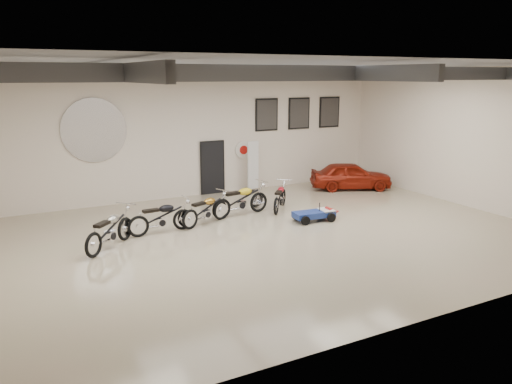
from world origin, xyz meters
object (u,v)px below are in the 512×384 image
go_kart (318,211)px  motorcycle_gold (206,209)px  motorcycle_silver (109,229)px  motorcycle_yellow (240,199)px  motorcycle_black (161,217)px  vintage_car (351,176)px  banner_stand (253,168)px  motorcycle_red (280,197)px

go_kart → motorcycle_gold: bearing=165.0°
motorcycle_silver → motorcycle_yellow: 4.85m
motorcycle_black → vintage_car: vintage_car is taller
banner_stand → go_kart: bearing=-103.9°
banner_stand → motorcycle_silver: (-6.73, -4.36, -0.45)m
motorcycle_yellow → vintage_car: vintage_car is taller
motorcycle_gold → go_kart: size_ratio=1.17×
banner_stand → motorcycle_silver: size_ratio=0.94×
motorcycle_silver → motorcycle_yellow: motorcycle_yellow is taller
motorcycle_silver → motorcycle_gold: size_ratio=1.08×
motorcycle_silver → motorcycle_red: 6.39m
motorcycle_silver → vintage_car: size_ratio=0.63×
banner_stand → motorcycle_black: (-5.06, -3.69, -0.48)m
banner_stand → motorcycle_silver: 8.03m
motorcycle_red → motorcycle_gold: bearing=139.6°
motorcycle_silver → motorcycle_red: motorcycle_silver is taller
motorcycle_red → motorcycle_silver: bearing=143.5°
banner_stand → vintage_car: banner_stand is taller
banner_stand → motorcycle_black: bearing=-157.2°
motorcycle_silver → motorcycle_black: motorcycle_silver is taller
motorcycle_gold → motorcycle_red: bearing=-14.5°
motorcycle_gold → go_kart: bearing=-43.4°
banner_stand → go_kart: (-0.05, -4.76, -0.70)m
motorcycle_black → motorcycle_gold: bearing=4.5°
motorcycle_silver → motorcycle_red: (6.25, 1.34, -0.07)m
motorcycle_black → vintage_car: (8.94, 2.19, 0.04)m
motorcycle_yellow → go_kart: bearing=-49.3°
motorcycle_yellow → motorcycle_red: bearing=-8.0°
motorcycle_gold → motorcycle_yellow: (1.44, 0.41, 0.06)m
motorcycle_gold → go_kart: 3.70m
banner_stand → go_kart: 4.82m
motorcycle_silver → motorcycle_yellow: (4.67, 1.32, 0.02)m
banner_stand → motorcycle_red: 3.11m
motorcycle_yellow → motorcycle_black: bearing=-176.5°
go_kart → motorcycle_yellow: bearing=145.1°
motorcycle_silver → motorcycle_red: size_ratio=1.14×
motorcycle_black → motorcycle_yellow: (3.00, 0.65, 0.04)m
go_kart → vintage_car: (3.93, 3.26, 0.27)m
motorcycle_silver → motorcycle_gold: motorcycle_silver is taller
motorcycle_gold → go_kart: motorcycle_gold is taller
motorcycle_black → motorcycle_yellow: size_ratio=0.92×
motorcycle_red → vintage_car: (4.37, 1.52, 0.09)m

